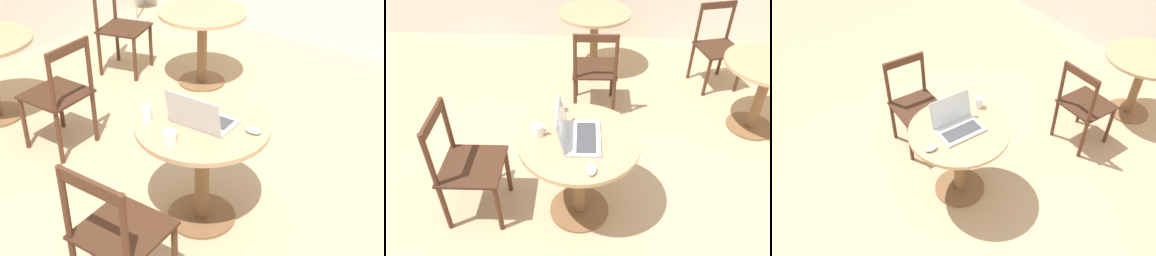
# 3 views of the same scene
# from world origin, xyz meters

# --- Properties ---
(ground_plane) EXTENTS (16.00, 16.00, 0.00)m
(ground_plane) POSITION_xyz_m (0.00, 0.00, 0.00)
(ground_plane) COLOR tan
(cafe_table_near) EXTENTS (0.80, 0.80, 0.71)m
(cafe_table_near) POSITION_xyz_m (0.09, 0.15, 0.53)
(cafe_table_near) COLOR brown
(cafe_table_near) RESTS_ON ground_plane
(cafe_table_mid) EXTENTS (0.80, 0.80, 0.71)m
(cafe_table_mid) POSITION_xyz_m (1.70, 1.26, 0.53)
(cafe_table_mid) COLOR brown
(cafe_table_mid) RESTS_ON ground_plane
(cafe_table_far) EXTENTS (0.80, 0.80, 0.71)m
(cafe_table_far) POSITION_xyz_m (0.15, 2.33, 0.53)
(cafe_table_far) COLOR brown
(cafe_table_far) RESTS_ON ground_plane
(chair_near_left) EXTENTS (0.44, 0.44, 0.88)m
(chair_near_left) POSITION_xyz_m (-0.70, 0.13, 0.45)
(chair_near_left) COLOR #472819
(chair_near_left) RESTS_ON ground_plane
(chair_mid_back) EXTENTS (0.52, 0.52, 0.88)m
(chair_mid_back) POSITION_xyz_m (1.48, 2.07, 0.45)
(chair_mid_back) COLOR #472819
(chair_mid_back) RESTS_ON ground_plane
(chair_far_front) EXTENTS (0.44, 0.44, 0.88)m
(chair_far_front) POSITION_xyz_m (0.17, 1.49, 0.45)
(chair_far_front) COLOR #472819
(chair_far_front) RESTS_ON ground_plane
(laptop) EXTENTS (0.29, 0.36, 0.24)m
(laptop) POSITION_xyz_m (0.07, 0.14, 0.76)
(laptop) COLOR #B7B7BC
(laptop) RESTS_ON cafe_table_near
(mouse) EXTENTS (0.06, 0.10, 0.03)m
(mouse) POSITION_xyz_m (0.18, -0.14, 0.72)
(mouse) COLOR #B7B7BC
(mouse) RESTS_ON cafe_table_near
(mug) EXTENTS (0.11, 0.08, 0.08)m
(mug) POSITION_xyz_m (-0.18, 0.18, 0.75)
(mug) COLOR silver
(mug) RESTS_ON cafe_table_near
(drinking_glass) EXTENTS (0.06, 0.06, 0.09)m
(drinking_glass) POSITION_xyz_m (-0.07, 0.44, 0.75)
(drinking_glass) COLOR silver
(drinking_glass) RESTS_ON cafe_table_near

